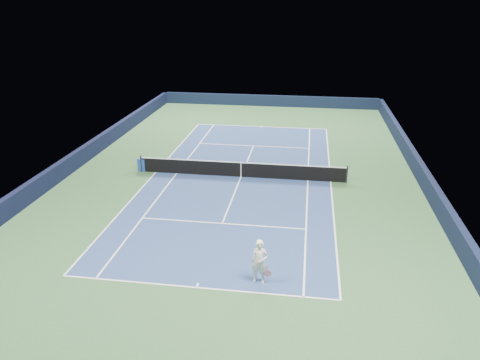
# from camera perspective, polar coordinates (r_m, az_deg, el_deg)

# --- Properties ---
(ground) EXTENTS (40.00, 40.00, 0.00)m
(ground) POSITION_cam_1_polar(r_m,az_deg,el_deg) (28.99, 0.12, 0.38)
(ground) COLOR #2C512C
(ground) RESTS_ON ground
(wall_far) EXTENTS (22.00, 0.35, 1.10)m
(wall_far) POSITION_cam_1_polar(r_m,az_deg,el_deg) (47.76, 3.63, 9.62)
(wall_far) COLOR black
(wall_far) RESTS_ON ground
(wall_right) EXTENTS (0.35, 40.00, 1.10)m
(wall_right) POSITION_cam_1_polar(r_m,az_deg,el_deg) (29.35, 21.52, 0.22)
(wall_right) COLOR black
(wall_right) RESTS_ON ground
(wall_left) EXTENTS (0.35, 40.00, 1.10)m
(wall_left) POSITION_cam_1_polar(r_m,az_deg,el_deg) (32.11, -19.38, 2.31)
(wall_left) COLOR black
(wall_left) RESTS_ON ground
(court_surface) EXTENTS (10.97, 23.77, 0.01)m
(court_surface) POSITION_cam_1_polar(r_m,az_deg,el_deg) (28.99, 0.12, 0.39)
(court_surface) COLOR navy
(court_surface) RESTS_ON ground
(baseline_far) EXTENTS (10.97, 0.08, 0.00)m
(baseline_far) POSITION_cam_1_polar(r_m,az_deg,el_deg) (40.20, 2.60, 6.52)
(baseline_far) COLOR white
(baseline_far) RESTS_ON ground
(baseline_near) EXTENTS (10.97, 0.08, 0.00)m
(baseline_near) POSITION_cam_1_polar(r_m,az_deg,el_deg) (18.62, -5.33, -12.92)
(baseline_near) COLOR white
(baseline_near) RESTS_ON ground
(sideline_doubles_right) EXTENTS (0.08, 23.77, 0.00)m
(sideline_doubles_right) POSITION_cam_1_polar(r_m,az_deg,el_deg) (28.76, 11.00, -0.19)
(sideline_doubles_right) COLOR white
(sideline_doubles_right) RESTS_ON ground
(sideline_doubles_left) EXTENTS (0.08, 23.77, 0.00)m
(sideline_doubles_left) POSITION_cam_1_polar(r_m,az_deg,el_deg) (30.22, -10.23, 0.95)
(sideline_doubles_left) COLOR white
(sideline_doubles_left) RESTS_ON ground
(sideline_singles_right) EXTENTS (0.08, 23.77, 0.00)m
(sideline_singles_right) POSITION_cam_1_polar(r_m,az_deg,el_deg) (28.72, 8.27, -0.04)
(sideline_singles_right) COLOR white
(sideline_singles_right) RESTS_ON ground
(sideline_singles_left) EXTENTS (0.08, 23.77, 0.00)m
(sideline_singles_left) POSITION_cam_1_polar(r_m,az_deg,el_deg) (29.82, -7.73, 0.82)
(sideline_singles_left) COLOR white
(sideline_singles_left) RESTS_ON ground
(service_line_far) EXTENTS (8.23, 0.08, 0.00)m
(service_line_far) POSITION_cam_1_polar(r_m,az_deg,el_deg) (34.97, 1.65, 4.19)
(service_line_far) COLOR white
(service_line_far) RESTS_ON ground
(service_line_near) EXTENTS (8.23, 0.08, 0.00)m
(service_line_near) POSITION_cam_1_polar(r_m,az_deg,el_deg) (23.22, -2.18, -5.31)
(service_line_near) COLOR white
(service_line_near) RESTS_ON ground
(center_service_line) EXTENTS (0.08, 12.80, 0.00)m
(center_service_line) POSITION_cam_1_polar(r_m,az_deg,el_deg) (28.99, 0.12, 0.40)
(center_service_line) COLOR white
(center_service_line) RESTS_ON ground
(center_mark_far) EXTENTS (0.08, 0.30, 0.00)m
(center_mark_far) POSITION_cam_1_polar(r_m,az_deg,el_deg) (40.06, 2.57, 6.47)
(center_mark_far) COLOR white
(center_mark_far) RESTS_ON ground
(center_mark_near) EXTENTS (0.08, 0.30, 0.00)m
(center_mark_near) POSITION_cam_1_polar(r_m,az_deg,el_deg) (18.74, -5.23, -12.66)
(center_mark_near) COLOR white
(center_mark_near) RESTS_ON ground
(tennis_net) EXTENTS (12.90, 0.10, 1.07)m
(tennis_net) POSITION_cam_1_polar(r_m,az_deg,el_deg) (28.81, 0.12, 1.32)
(tennis_net) COLOR black
(tennis_net) RESTS_ON ground
(sponsor_cube) EXTENTS (0.61, 0.53, 0.82)m
(sponsor_cube) POSITION_cam_1_polar(r_m,az_deg,el_deg) (30.56, -11.78, 1.88)
(sponsor_cube) COLOR #1C45AD
(sponsor_cube) RESTS_ON ground
(tennis_player) EXTENTS (0.83, 1.28, 1.94)m
(tennis_player) POSITION_cam_1_polar(r_m,az_deg,el_deg) (18.40, 2.41, -9.93)
(tennis_player) COLOR white
(tennis_player) RESTS_ON ground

